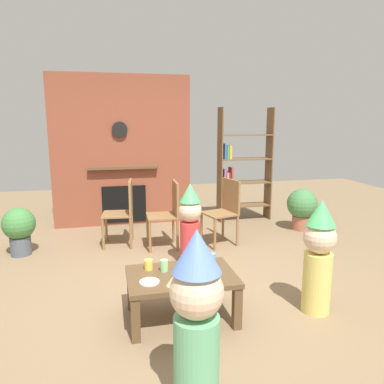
# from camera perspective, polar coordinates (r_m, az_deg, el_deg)

# --- Properties ---
(ground_plane) EXTENTS (12.00, 12.00, 0.00)m
(ground_plane) POSITION_cam_1_polar(r_m,az_deg,el_deg) (3.87, -0.87, -14.82)
(ground_plane) COLOR #846B4C
(brick_fireplace_feature) EXTENTS (2.20, 0.28, 2.40)m
(brick_fireplace_feature) POSITION_cam_1_polar(r_m,az_deg,el_deg) (6.03, -10.82, 6.17)
(brick_fireplace_feature) COLOR brown
(brick_fireplace_feature) RESTS_ON ground_plane
(bookshelf) EXTENTS (0.90, 0.28, 1.90)m
(bookshelf) POSITION_cam_1_polar(r_m,az_deg,el_deg) (6.25, 7.44, 3.40)
(bookshelf) COLOR brown
(bookshelf) RESTS_ON ground_plane
(coffee_table) EXTENTS (0.92, 0.61, 0.40)m
(coffee_table) POSITION_cam_1_polar(r_m,az_deg,el_deg) (3.23, -1.66, -13.79)
(coffee_table) COLOR brown
(coffee_table) RESTS_ON ground_plane
(paper_cup_near_left) EXTENTS (0.06, 0.06, 0.09)m
(paper_cup_near_left) POSITION_cam_1_polar(r_m,az_deg,el_deg) (3.41, 3.15, -10.28)
(paper_cup_near_left) COLOR #669EE0
(paper_cup_near_left) RESTS_ON coffee_table
(paper_cup_near_right) EXTENTS (0.07, 0.07, 0.09)m
(paper_cup_near_right) POSITION_cam_1_polar(r_m,az_deg,el_deg) (3.17, 1.16, -12.00)
(paper_cup_near_right) COLOR silver
(paper_cup_near_right) RESTS_ON coffee_table
(paper_cup_center) EXTENTS (0.07, 0.07, 0.09)m
(paper_cup_center) POSITION_cam_1_polar(r_m,az_deg,el_deg) (3.22, 2.42, -11.61)
(paper_cup_center) COLOR #F2CC4C
(paper_cup_center) RESTS_ON coffee_table
(paper_cup_far_left) EXTENTS (0.07, 0.07, 0.09)m
(paper_cup_far_left) POSITION_cam_1_polar(r_m,az_deg,el_deg) (3.29, -6.78, -11.16)
(paper_cup_far_left) COLOR #F2CC4C
(paper_cup_far_left) RESTS_ON coffee_table
(paper_cup_far_right) EXTENTS (0.07, 0.07, 0.10)m
(paper_cup_far_right) POSITION_cam_1_polar(r_m,az_deg,el_deg) (3.25, -4.37, -11.34)
(paper_cup_far_right) COLOR #8CD18C
(paper_cup_far_right) RESTS_ON coffee_table
(paper_plate_front) EXTENTS (0.16, 0.16, 0.01)m
(paper_plate_front) POSITION_cam_1_polar(r_m,az_deg,el_deg) (3.07, -6.64, -13.72)
(paper_plate_front) COLOR white
(paper_plate_front) RESTS_ON coffee_table
(paper_plate_rear) EXTENTS (0.21, 0.21, 0.01)m
(paper_plate_rear) POSITION_cam_1_polar(r_m,az_deg,el_deg) (3.30, -1.02, -11.81)
(paper_plate_rear) COLOR white
(paper_plate_rear) RESTS_ON coffee_table
(birthday_cake_slice) EXTENTS (0.10, 0.10, 0.07)m
(birthday_cake_slice) POSITION_cam_1_polar(r_m,az_deg,el_deg) (2.99, -3.05, -13.71)
(birthday_cake_slice) COLOR #EAC68C
(birthday_cake_slice) RESTS_ON coffee_table
(table_fork) EXTENTS (0.10, 0.13, 0.01)m
(table_fork) POSITION_cam_1_polar(r_m,az_deg,el_deg) (3.07, 2.82, -13.70)
(table_fork) COLOR silver
(table_fork) RESTS_ON coffee_table
(child_with_cone_hat) EXTENTS (0.31, 0.31, 1.12)m
(child_with_cone_hat) POSITION_cam_1_polar(r_m,az_deg,el_deg) (2.20, 0.72, -19.04)
(child_with_cone_hat) COLOR #66B27F
(child_with_cone_hat) RESTS_ON ground_plane
(child_in_pink) EXTENTS (0.29, 0.29, 1.03)m
(child_in_pink) POSITION_cam_1_polar(r_m,az_deg,el_deg) (3.44, 19.12, -9.07)
(child_in_pink) COLOR #E0CC66
(child_in_pink) RESTS_ON ground_plane
(child_by_the_chairs) EXTENTS (0.27, 0.27, 0.98)m
(child_by_the_chairs) POSITION_cam_1_polar(r_m,az_deg,el_deg) (4.29, -0.31, -4.77)
(child_by_the_chairs) COLOR #D13838
(child_by_the_chairs) RESTS_ON ground_plane
(dining_chair_left) EXTENTS (0.44, 0.44, 0.90)m
(dining_chair_left) POSITION_cam_1_polar(r_m,az_deg,el_deg) (5.05, -10.52, -2.60)
(dining_chair_left) COLOR olive
(dining_chair_left) RESTS_ON ground_plane
(dining_chair_middle) EXTENTS (0.41, 0.41, 0.90)m
(dining_chair_middle) POSITION_cam_1_polar(r_m,az_deg,el_deg) (4.89, -3.64, -2.88)
(dining_chair_middle) COLOR olive
(dining_chair_middle) RESTS_ON ground_plane
(dining_chair_right) EXTENTS (0.49, 0.49, 0.90)m
(dining_chair_right) POSITION_cam_1_polar(r_m,az_deg,el_deg) (5.06, 5.18, -2.45)
(dining_chair_right) COLOR olive
(dining_chair_right) RESTS_ON ground_plane
(potted_plant_tall) EXTENTS (0.47, 0.47, 0.65)m
(potted_plant_tall) POSITION_cam_1_polar(r_m,az_deg,el_deg) (5.96, 16.74, -2.18)
(potted_plant_tall) COLOR #9E5B42
(potted_plant_tall) RESTS_ON ground_plane
(potted_plant_short) EXTENTS (0.41, 0.41, 0.62)m
(potted_plant_short) POSITION_cam_1_polar(r_m,az_deg,el_deg) (5.13, -25.31, -5.06)
(potted_plant_short) COLOR #4C5660
(potted_plant_short) RESTS_ON ground_plane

